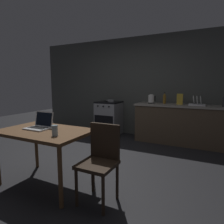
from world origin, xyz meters
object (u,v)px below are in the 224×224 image
at_px(stove_oven, 109,118).
at_px(cereal_box, 180,99).
at_px(laptop, 39,125).
at_px(bottle_b, 164,98).
at_px(dish_rack, 197,103).
at_px(frying_pan, 110,101).
at_px(chair, 101,157).
at_px(dining_table, 45,136).
at_px(drinking_glass, 55,131).
at_px(bottle, 224,101).
at_px(electric_kettle, 151,99).

height_order(stove_oven, cereal_box, cereal_box).
xyz_separation_m(laptop, cereal_box, (1.46, 2.75, 0.22)).
relative_size(stove_oven, bottle_b, 3.32).
distance_m(laptop, dish_rack, 3.29).
bearing_deg(frying_pan, chair, -64.70).
xyz_separation_m(dining_table, frying_pan, (-0.43, 2.73, 0.25)).
xyz_separation_m(laptop, bottle_b, (1.10, 2.81, 0.23)).
xyz_separation_m(chair, drinking_glass, (-0.52, -0.18, 0.30)).
height_order(bottle, cereal_box, bottle).
distance_m(bottle, dish_rack, 0.51).
height_order(chair, bottle_b, bottle_b).
height_order(frying_pan, dish_rack, dish_rack).
bearing_deg(chair, electric_kettle, 111.49).
distance_m(frying_pan, cereal_box, 1.77).
height_order(chair, cereal_box, cereal_box).
height_order(dining_table, cereal_box, cereal_box).
relative_size(chair, cereal_box, 3.66).
distance_m(drinking_glass, cereal_box, 3.11).
bearing_deg(dining_table, frying_pan, 99.02).
bearing_deg(frying_pan, dish_rack, 0.80).
bearing_deg(laptop, dish_rack, 43.66).
bearing_deg(dish_rack, drinking_glass, -115.05).
bearing_deg(frying_pan, dining_table, -80.98).
xyz_separation_m(chair, bottle, (1.35, 2.70, 0.50)).
bearing_deg(bottle_b, dish_rack, -6.32).
xyz_separation_m(bottle, cereal_box, (-0.87, 0.07, 0.00)).
distance_m(frying_pan, drinking_glass, 2.99).
bearing_deg(stove_oven, frying_pan, -31.76).
bearing_deg(stove_oven, chair, -64.17).
bearing_deg(electric_kettle, stove_oven, -179.88).
relative_size(laptop, bottle_b, 1.18).
bearing_deg(bottle, laptop, -131.00).
xyz_separation_m(cereal_box, dish_rack, (0.37, -0.02, -0.08)).
height_order(stove_oven, laptop, laptop).
bearing_deg(bottle, dining_table, -129.08).
xyz_separation_m(chair, laptop, (-0.98, 0.02, 0.28)).
bearing_deg(electric_kettle, bottle_b, 15.11).
height_order(chair, laptop, laptop).
height_order(electric_kettle, frying_pan, electric_kettle).
relative_size(laptop, frying_pan, 0.80).
distance_m(chair, cereal_box, 2.85).
xyz_separation_m(electric_kettle, dish_rack, (1.02, 0.00, -0.06)).
xyz_separation_m(frying_pan, bottle_b, (1.41, 0.11, 0.10)).
bearing_deg(bottle, electric_kettle, 178.12).
bearing_deg(dish_rack, chair, -107.16).
height_order(electric_kettle, drinking_glass, electric_kettle).
height_order(electric_kettle, bottle_b, bottle_b).
distance_m(bottle, frying_pan, 2.64).
distance_m(laptop, frying_pan, 2.72).
bearing_deg(chair, stove_oven, 133.76).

